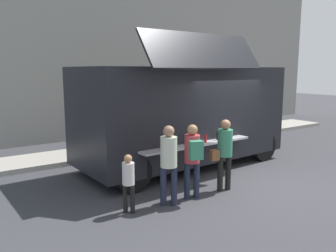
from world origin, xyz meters
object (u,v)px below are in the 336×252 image
object	(u,v)px
trash_bin	(231,125)
customer_mid_with_backpack	(193,154)
customer_front_ordering	(224,149)
child_near_queue	(128,178)
food_truck_main	(183,113)
customer_rear_waiting	(169,158)

from	to	relation	value
trash_bin	customer_mid_with_backpack	world-z (taller)	customer_mid_with_backpack
customer_mid_with_backpack	trash_bin	bearing A→B (deg)	-31.14
customer_front_ordering	child_near_queue	distance (m)	2.44
food_truck_main	customer_front_ordering	xyz separation A→B (m)	(-0.50, -2.20, -0.57)
trash_bin	child_near_queue	size ratio (longest dim) A/B	0.85
customer_rear_waiting	customer_mid_with_backpack	bearing A→B (deg)	-55.24
food_truck_main	customer_rear_waiting	world-z (taller)	food_truck_main
food_truck_main	customer_front_ordering	distance (m)	2.33
trash_bin	child_near_queue	xyz separation A→B (m)	(-7.19, -4.39, 0.20)
customer_rear_waiting	child_near_queue	xyz separation A→B (m)	(-0.86, 0.14, -0.30)
food_truck_main	customer_mid_with_backpack	bearing A→B (deg)	-124.88
customer_front_ordering	customer_mid_with_backpack	bearing A→B (deg)	101.12
customer_front_ordering	child_near_queue	xyz separation A→B (m)	(-2.41, 0.13, -0.29)
customer_rear_waiting	child_near_queue	world-z (taller)	customer_rear_waiting
customer_front_ordering	customer_mid_with_backpack	size ratio (longest dim) A/B	1.02
customer_mid_with_backpack	food_truck_main	bearing A→B (deg)	-12.53
customer_rear_waiting	food_truck_main	bearing A→B (deg)	-8.89
food_truck_main	customer_mid_with_backpack	world-z (taller)	food_truck_main
trash_bin	child_near_queue	world-z (taller)	child_near_queue
trash_bin	customer_front_ordering	distance (m)	6.60
child_near_queue	customer_rear_waiting	bearing A→B (deg)	-44.83
trash_bin	customer_front_ordering	bearing A→B (deg)	-136.56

